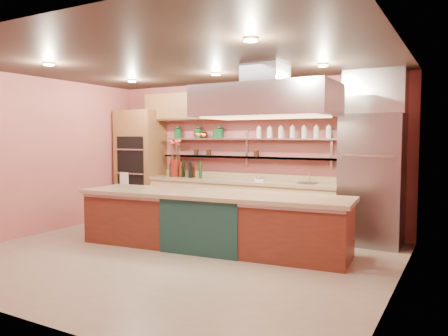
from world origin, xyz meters
The scene contains 21 objects.
floor centered at (0.00, 0.00, -0.01)m, with size 6.00×5.00×0.02m, color gray.
ceiling centered at (0.00, 0.00, 2.80)m, with size 6.00×5.00×0.02m, color black.
wall_back centered at (0.00, 2.50, 1.40)m, with size 6.00×0.04×2.80m, color #A5524E.
wall_front centered at (0.00, -2.50, 1.40)m, with size 6.00×0.04×2.80m, color #A5524E.
wall_left centered at (-3.00, 0.00, 1.40)m, with size 0.04×5.00×2.80m, color #A5524E.
wall_right centered at (3.00, 0.00, 1.40)m, with size 0.04×5.00×2.80m, color #A5524E.
oven_stack centered at (-2.45, 2.18, 1.15)m, with size 0.95×0.64×2.30m, color brown.
refrigerator centered at (2.35, 2.14, 1.05)m, with size 0.95×0.72×2.10m, color gray.
back_counter centered at (-0.05, 2.20, 0.47)m, with size 3.84×0.64×0.93m, color tan.
wall_shelf_lower centered at (-0.05, 2.37, 1.35)m, with size 3.60×0.26×0.03m, color #A9ACB0.
wall_shelf_upper centered at (-0.05, 2.37, 1.70)m, with size 3.60×0.26×0.03m, color #A9ACB0.
upper_cabinets centered at (0.00, 2.32, 2.35)m, with size 4.60×0.36×0.55m, color brown.
range_hood centered at (1.14, 0.63, 2.25)m, with size 2.00×1.00×0.45m, color #A9ACB0.
ceiling_downlights centered at (0.00, 0.20, 2.77)m, with size 4.00×2.80×0.02m, color #FFE5A5.
island centered at (0.24, 0.63, 0.44)m, with size 4.20×0.91×0.88m, color maroon.
flower_vase centered at (-1.51, 2.15, 1.11)m, with size 0.20×0.20×0.36m, color maroon.
oil_bottle_cluster centered at (-1.23, 2.15, 1.06)m, with size 0.83×0.24×0.27m, color black.
kitchen_scale centered at (0.39, 2.15, 0.98)m, with size 0.17×0.13×0.10m, color silver.
bar_faucet centered at (1.29, 2.25, 1.03)m, with size 0.03×0.03×0.20m, color white.
copper_kettle centered at (-0.95, 2.37, 1.78)m, with size 0.16×0.16×0.13m, color orange.
green_canister centered at (-0.67, 2.37, 1.80)m, with size 0.14×0.14×0.17m, color #0E411F.
Camera 1 is at (3.67, -5.10, 1.73)m, focal length 35.00 mm.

